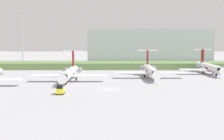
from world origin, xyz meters
name	(u,v)px	position (x,y,z in m)	size (l,w,h in m)	color
ground_plane	(112,77)	(0.00, 30.00, 0.00)	(500.00, 500.00, 0.00)	#939399
grass_berm	(112,65)	(0.00, 65.52, 1.38)	(320.00, 20.00, 2.76)	#597542
regional_jet_second	(71,73)	(-12.50, 17.96, 2.54)	(22.81, 31.00, 9.00)	white
regional_jet_third	(152,70)	(13.31, 26.92, 2.54)	(22.81, 31.00, 9.00)	white
regional_jet_fourth	(211,67)	(36.50, 39.53, 2.54)	(22.81, 31.00, 9.00)	white
antenna_mast	(24,45)	(-42.24, 77.64, 10.35)	(4.40, 0.50, 25.01)	#B2B2B7
distant_hangar	(149,47)	(18.93, 90.83, 8.83)	(60.17, 29.23, 17.65)	#9EA3AD
baggage_tug	(62,90)	(-11.54, -7.26, 1.00)	(1.72, 3.20, 2.30)	yellow
safety_cone_front_marker	(159,85)	(12.81, 6.88, 0.28)	(0.44, 0.44, 0.55)	orange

